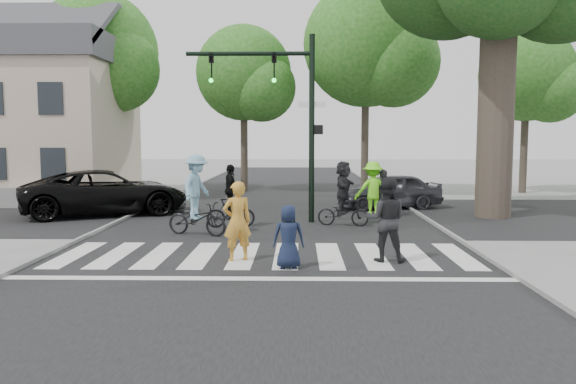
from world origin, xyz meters
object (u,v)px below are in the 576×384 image
(cyclist_right, at_px, (343,197))
(cyclist_left, at_px, (197,201))
(car_suv, at_px, (107,192))
(cyclist_mid, at_px, (231,202))
(car_grey, at_px, (389,191))
(pedestrian_adult, at_px, (386,220))
(pedestrian_woman, at_px, (237,221))
(traffic_signal, at_px, (285,101))
(pedestrian_child, at_px, (289,237))

(cyclist_right, bearing_deg, cyclist_left, -157.20)
(car_suv, bearing_deg, cyclist_mid, -143.50)
(car_grey, bearing_deg, pedestrian_adult, -21.23)
(cyclist_left, height_order, car_suv, cyclist_left)
(pedestrian_adult, bearing_deg, pedestrian_woman, 10.08)
(traffic_signal, height_order, cyclist_mid, traffic_signal)
(traffic_signal, distance_m, pedestrian_adult, 6.90)
(pedestrian_woman, distance_m, car_suv, 9.24)
(pedestrian_woman, height_order, pedestrian_child, pedestrian_woman)
(cyclist_right, xyz_separation_m, car_grey, (2.13, 4.41, -0.22))
(car_suv, bearing_deg, cyclist_right, -129.72)
(pedestrian_adult, relative_size, cyclist_left, 0.82)
(traffic_signal, relative_size, cyclist_right, 2.96)
(pedestrian_adult, xyz_separation_m, cyclist_mid, (-4.02, 4.68, -0.14))
(pedestrian_woman, relative_size, cyclist_left, 0.78)
(traffic_signal, height_order, pedestrian_woman, traffic_signal)
(pedestrian_woman, distance_m, cyclist_mid, 4.72)
(cyclist_right, bearing_deg, car_suv, 163.65)
(traffic_signal, xyz_separation_m, pedestrian_adult, (2.37, -5.76, -2.96))
(cyclist_left, bearing_deg, traffic_signal, 46.03)
(pedestrian_child, height_order, cyclist_right, cyclist_right)
(car_grey, bearing_deg, car_suv, -90.87)
(pedestrian_adult, bearing_deg, cyclist_right, -73.46)
(traffic_signal, distance_m, pedestrian_woman, 6.55)
(pedestrian_woman, distance_m, cyclist_right, 5.72)
(pedestrian_child, relative_size, cyclist_left, 0.60)
(pedestrian_woman, relative_size, car_grey, 0.44)
(car_grey, bearing_deg, cyclist_right, -37.49)
(car_suv, bearing_deg, pedestrian_adult, -153.65)
(traffic_signal, relative_size, car_suv, 1.04)
(pedestrian_child, relative_size, car_grey, 0.34)
(pedestrian_woman, xyz_separation_m, pedestrian_adult, (3.30, -0.02, 0.05))
(pedestrian_adult, distance_m, car_suv, 11.52)
(pedestrian_adult, bearing_deg, car_grey, -89.17)
(cyclist_mid, bearing_deg, cyclist_left, -118.42)
(pedestrian_child, height_order, car_suv, car_suv)
(cyclist_left, relative_size, car_suv, 0.39)
(traffic_signal, bearing_deg, cyclist_left, -133.97)
(pedestrian_woman, distance_m, pedestrian_child, 1.40)
(cyclist_left, bearing_deg, cyclist_right, 22.80)
(cyclist_left, bearing_deg, car_suv, 133.57)
(pedestrian_woman, distance_m, pedestrian_adult, 3.30)
(pedestrian_child, xyz_separation_m, car_suv, (-6.65, 8.19, 0.13))
(pedestrian_child, distance_m, cyclist_mid, 5.73)
(traffic_signal, xyz_separation_m, pedestrian_child, (0.22, -6.50, -3.22))
(cyclist_right, bearing_deg, pedestrian_woman, -118.78)
(traffic_signal, bearing_deg, pedestrian_adult, -67.69)
(pedestrian_adult, distance_m, cyclist_mid, 6.17)
(traffic_signal, relative_size, cyclist_left, 2.63)
(pedestrian_child, height_order, pedestrian_adult, pedestrian_adult)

